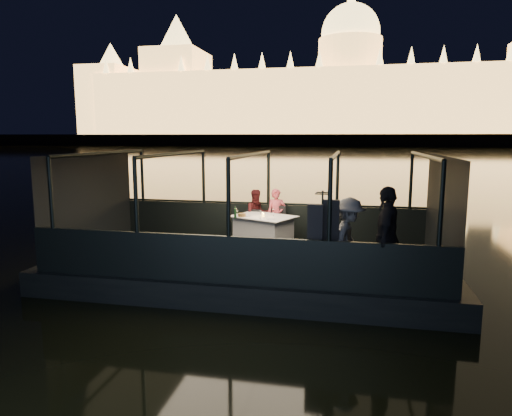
% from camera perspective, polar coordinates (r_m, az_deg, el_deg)
% --- Properties ---
extents(river_water, '(500.00, 500.00, 0.00)m').
position_cam_1_polar(river_water, '(89.91, 10.57, 6.73)').
color(river_water, black).
rests_on(river_water, ground).
extents(boat_hull, '(8.60, 4.40, 1.00)m').
position_cam_1_polar(boat_hull, '(10.55, -0.45, -8.68)').
color(boat_hull, black).
rests_on(boat_hull, river_water).
extents(boat_deck, '(8.00, 4.00, 0.04)m').
position_cam_1_polar(boat_deck, '(10.42, -0.46, -6.16)').
color(boat_deck, black).
rests_on(boat_deck, boat_hull).
extents(gunwale_port, '(8.00, 0.08, 0.90)m').
position_cam_1_polar(gunwale_port, '(12.22, 1.54, -1.64)').
color(gunwale_port, black).
rests_on(gunwale_port, boat_deck).
extents(gunwale_starboard, '(8.00, 0.08, 0.90)m').
position_cam_1_polar(gunwale_starboard, '(8.42, -3.39, -6.53)').
color(gunwale_starboard, black).
rests_on(gunwale_starboard, boat_deck).
extents(cabin_glass_port, '(8.00, 0.02, 1.40)m').
position_cam_1_polar(cabin_glass_port, '(12.07, 1.57, 3.73)').
color(cabin_glass_port, '#99B2B2').
rests_on(cabin_glass_port, gunwale_port).
extents(cabin_glass_starboard, '(8.00, 0.02, 1.40)m').
position_cam_1_polar(cabin_glass_starboard, '(8.19, -3.46, 1.26)').
color(cabin_glass_starboard, '#99B2B2').
rests_on(cabin_glass_starboard, gunwale_starboard).
extents(cabin_roof_glass, '(8.00, 4.00, 0.02)m').
position_cam_1_polar(cabin_roof_glass, '(10.06, -0.47, 6.70)').
color(cabin_roof_glass, '#99B2B2').
rests_on(cabin_roof_glass, boat_deck).
extents(end_wall_fore, '(0.02, 4.00, 2.30)m').
position_cam_1_polar(end_wall_fore, '(11.69, -19.99, 0.81)').
color(end_wall_fore, black).
rests_on(end_wall_fore, boat_deck).
extents(end_wall_aft, '(0.02, 4.00, 2.30)m').
position_cam_1_polar(end_wall_aft, '(10.11, 22.26, -0.51)').
color(end_wall_aft, black).
rests_on(end_wall_aft, boat_deck).
extents(canopy_ribs, '(8.00, 4.00, 2.30)m').
position_cam_1_polar(canopy_ribs, '(10.17, -0.46, 0.21)').
color(canopy_ribs, black).
rests_on(canopy_ribs, boat_deck).
extents(embankment, '(400.00, 140.00, 6.00)m').
position_cam_1_polar(embankment, '(219.85, 11.43, 8.17)').
color(embankment, '#423D33').
rests_on(embankment, ground).
extents(parliament_building, '(220.00, 32.00, 60.00)m').
position_cam_1_polar(parliament_building, '(186.63, 11.60, 16.69)').
color(parliament_building, '#F2D18C').
rests_on(parliament_building, embankment).
extents(dining_table_central, '(1.75, 1.55, 0.77)m').
position_cam_1_polar(dining_table_central, '(11.24, 0.92, -2.91)').
color(dining_table_central, silver).
rests_on(dining_table_central, boat_deck).
extents(chair_port_left, '(0.38, 0.38, 0.81)m').
position_cam_1_polar(chair_port_left, '(11.73, -0.44, -2.09)').
color(chair_port_left, black).
rests_on(chair_port_left, boat_deck).
extents(chair_port_right, '(0.45, 0.45, 0.91)m').
position_cam_1_polar(chair_port_right, '(11.68, 2.56, -2.14)').
color(chair_port_right, black).
rests_on(chair_port_right, boat_deck).
extents(coat_stand, '(0.58, 0.52, 1.75)m').
position_cam_1_polar(coat_stand, '(8.28, 8.21, -3.65)').
color(coat_stand, black).
rests_on(coat_stand, boat_deck).
extents(person_woman_coral, '(0.55, 0.43, 1.35)m').
position_cam_1_polar(person_woman_coral, '(11.84, 2.57, -0.52)').
color(person_woman_coral, '#DE515C').
rests_on(person_woman_coral, boat_deck).
extents(person_man_maroon, '(0.78, 0.71, 1.32)m').
position_cam_1_polar(person_man_maroon, '(11.93, 0.13, -0.44)').
color(person_man_maroon, '#401113').
rests_on(person_man_maroon, boat_deck).
extents(passenger_stripe, '(0.75, 1.12, 1.60)m').
position_cam_1_polar(passenger_stripe, '(8.56, 11.48, -3.67)').
color(passenger_stripe, silver).
rests_on(passenger_stripe, boat_deck).
extents(passenger_dark, '(0.65, 1.14, 1.83)m').
position_cam_1_polar(passenger_dark, '(8.52, 15.99, -3.90)').
color(passenger_dark, black).
rests_on(passenger_dark, boat_deck).
extents(wine_bottle, '(0.07, 0.07, 0.28)m').
position_cam_1_polar(wine_bottle, '(10.87, -2.61, -0.49)').
color(wine_bottle, '#14381C').
rests_on(wine_bottle, dining_table_central).
extents(bread_basket, '(0.25, 0.25, 0.08)m').
position_cam_1_polar(bread_basket, '(11.08, -1.79, -0.88)').
color(bread_basket, brown).
rests_on(bread_basket, dining_table_central).
extents(amber_candle, '(0.08, 0.08, 0.09)m').
position_cam_1_polar(amber_candle, '(11.05, 0.90, -0.90)').
color(amber_candle, yellow).
rests_on(amber_candle, dining_table_central).
extents(plate_near, '(0.30, 0.30, 0.01)m').
position_cam_1_polar(plate_near, '(10.77, 1.86, -1.34)').
color(plate_near, white).
rests_on(plate_near, dining_table_central).
extents(plate_far, '(0.26, 0.26, 0.01)m').
position_cam_1_polar(plate_far, '(11.16, -1.18, -0.97)').
color(plate_far, silver).
rests_on(plate_far, dining_table_central).
extents(wine_glass_white, '(0.07, 0.07, 0.17)m').
position_cam_1_polar(wine_glass_white, '(10.98, -2.37, -0.68)').
color(wine_glass_white, white).
rests_on(wine_glass_white, dining_table_central).
extents(wine_glass_red, '(0.08, 0.08, 0.17)m').
position_cam_1_polar(wine_glass_red, '(11.17, 2.17, -0.52)').
color(wine_glass_red, silver).
rests_on(wine_glass_red, dining_table_central).
extents(wine_glass_empty, '(0.07, 0.07, 0.19)m').
position_cam_1_polar(wine_glass_empty, '(10.74, 0.57, -0.89)').
color(wine_glass_empty, white).
rests_on(wine_glass_empty, dining_table_central).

